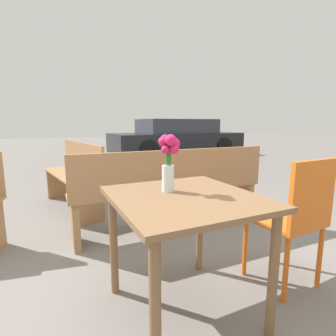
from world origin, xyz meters
The scene contains 7 objects.
ground_plane centered at (0.00, 0.00, 0.00)m, with size 40.00×40.00×0.00m, color slate.
table_front centered at (0.00, 0.00, 0.60)m, with size 0.77×0.82×0.71m.
flower_vase centered at (-0.04, 0.11, 0.89)m, with size 0.12×0.12×0.33m.
cafe_chair centered at (0.76, -0.11, 0.51)m, with size 0.42×0.42×0.88m.
bench_near centered at (0.46, 1.04, 0.48)m, with size 1.99×0.42×0.85m.
bench_far centered at (-0.32, 2.29, 0.45)m, with size 0.61×1.47×0.85m.
parked_car centered at (3.48, 6.77, 0.59)m, with size 4.44×1.89×1.22m.
Camera 1 is at (-0.69, -1.21, 1.10)m, focal length 28.00 mm.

